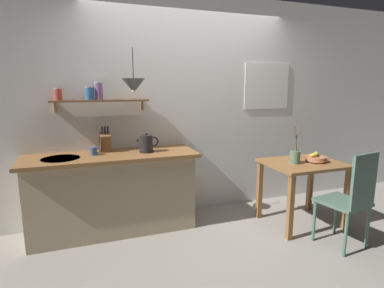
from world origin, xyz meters
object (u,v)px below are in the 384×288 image
object	(u,v)px
knife_block	(105,142)
twig_vase	(295,157)
electric_kettle	(147,144)
coffee_mug_by_sink	(94,151)
fruit_bowl	(316,158)
pendant_lamp	(134,86)
dining_table	(303,173)
dining_chair_near	(351,197)

from	to	relation	value
knife_block	twig_vase	bearing A→B (deg)	-19.14
electric_kettle	knife_block	world-z (taller)	knife_block
twig_vase	coffee_mug_by_sink	xyz separation A→B (m)	(-2.14, 0.56, 0.11)
twig_vase	electric_kettle	bearing A→B (deg)	161.70
electric_kettle	coffee_mug_by_sink	size ratio (longest dim) A/B	2.13
fruit_bowl	pendant_lamp	bearing A→B (deg)	167.08
dining_table	twig_vase	bearing A→B (deg)	-175.73
dining_table	knife_block	world-z (taller)	knife_block
dining_table	electric_kettle	distance (m)	1.83
dining_table	knife_block	bearing A→B (deg)	162.21
electric_kettle	coffee_mug_by_sink	distance (m)	0.56
dining_table	fruit_bowl	size ratio (longest dim) A/B	3.61
electric_kettle	fruit_bowl	bearing A→B (deg)	-16.34
dining_chair_near	electric_kettle	world-z (taller)	electric_kettle
dining_chair_near	fruit_bowl	xyz separation A→B (m)	(0.08, 0.61, 0.25)
twig_vase	fruit_bowl	bearing A→B (deg)	-4.55
dining_table	twig_vase	xyz separation A→B (m)	(-0.13, -0.01, 0.21)
dining_chair_near	fruit_bowl	size ratio (longest dim) A/B	4.17
fruit_bowl	knife_block	distance (m)	2.41
dining_chair_near	pendant_lamp	bearing A→B (deg)	150.93
knife_block	fruit_bowl	bearing A→B (deg)	-17.47
twig_vase	electric_kettle	size ratio (longest dim) A/B	2.03
dining_chair_near	coffee_mug_by_sink	size ratio (longest dim) A/B	8.65
fruit_bowl	knife_block	world-z (taller)	knife_block
twig_vase	dining_table	bearing A→B (deg)	4.27
twig_vase	knife_block	xyz separation A→B (m)	(-2.01, 0.70, 0.17)
fruit_bowl	coffee_mug_by_sink	bearing A→B (deg)	166.41
electric_kettle	twig_vase	bearing A→B (deg)	-18.30
fruit_bowl	electric_kettle	world-z (taller)	electric_kettle
electric_kettle	knife_block	xyz separation A→B (m)	(-0.43, 0.18, 0.02)
knife_block	pendant_lamp	xyz separation A→B (m)	(0.29, -0.26, 0.61)
fruit_bowl	pendant_lamp	distance (m)	2.21
dining_table	twig_vase	size ratio (longest dim) A/B	1.74
dining_table	fruit_bowl	distance (m)	0.23
twig_vase	electric_kettle	world-z (taller)	twig_vase
dining_chair_near	twig_vase	distance (m)	0.72
knife_block	coffee_mug_by_sink	xyz separation A→B (m)	(-0.13, -0.14, -0.07)
dining_table	pendant_lamp	world-z (taller)	pendant_lamp
knife_block	coffee_mug_by_sink	distance (m)	0.20
dining_table	fruit_bowl	world-z (taller)	fruit_bowl
dining_table	dining_chair_near	distance (m)	0.65
fruit_bowl	twig_vase	size ratio (longest dim) A/B	0.48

